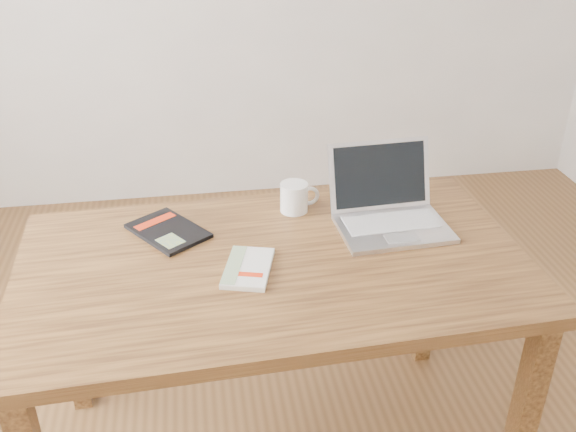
{
  "coord_description": "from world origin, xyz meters",
  "views": [
    {
      "loc": [
        -0.28,
        -1.41,
        1.71
      ],
      "look_at": [
        -0.04,
        0.13,
        0.85
      ],
      "focal_mm": 40.0,
      "sensor_mm": 36.0,
      "label": 1
    }
  ],
  "objects": [
    {
      "name": "room",
      "position": [
        -0.07,
        0.0,
        1.36
      ],
      "size": [
        4.04,
        4.04,
        2.7
      ],
      "color": "brown",
      "rests_on": "ground"
    },
    {
      "name": "desk",
      "position": [
        -0.09,
        0.07,
        0.66
      ],
      "size": [
        1.44,
        0.86,
        0.75
      ],
      "rotation": [
        0.0,
        0.0,
        0.04
      ],
      "color": "brown",
      "rests_on": "ground"
    },
    {
      "name": "white_guidebook",
      "position": [
        -0.16,
        0.03,
        0.76
      ],
      "size": [
        0.17,
        0.22,
        0.02
      ],
      "rotation": [
        0.0,
        0.0,
        -0.27
      ],
      "color": "beige",
      "rests_on": "desk"
    },
    {
      "name": "black_guidebook",
      "position": [
        -0.38,
        0.26,
        0.76
      ],
      "size": [
        0.26,
        0.28,
        0.01
      ],
      "rotation": [
        0.0,
        0.0,
        0.62
      ],
      "color": "black",
      "rests_on": "desk"
    },
    {
      "name": "laptop",
      "position": [
        0.28,
        0.22,
        0.8
      ],
      "size": [
        0.34,
        0.32,
        0.22
      ],
      "rotation": [
        0.0,
        0.0,
        0.05
      ],
      "color": "silver",
      "rests_on": "desk"
    },
    {
      "name": "coffee_mug",
      "position": [
        0.02,
        0.34,
        0.8
      ],
      "size": [
        0.13,
        0.09,
        0.09
      ],
      "rotation": [
        0.0,
        0.0,
        0.06
      ],
      "color": "white",
      "rests_on": "desk"
    }
  ]
}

